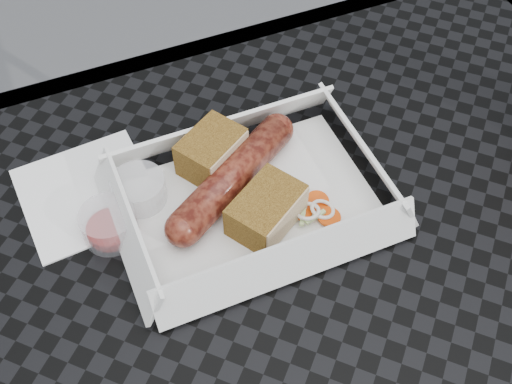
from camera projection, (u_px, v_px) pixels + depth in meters
patio_table at (356, 368)px, 0.58m from camera, size 0.80×0.80×0.74m
food_tray at (252, 202)px, 0.60m from camera, size 0.22×0.15×0.00m
bratwurst at (233, 177)px, 0.59m from camera, size 0.16×0.11×0.03m
bread_near at (211, 152)px, 0.61m from camera, size 0.07×0.07×0.04m
bread_far at (266, 210)px, 0.57m from camera, size 0.08×0.07×0.03m
veg_garnish at (313, 210)px, 0.59m from camera, size 0.03×0.03×0.00m
napkin at (88, 193)px, 0.61m from camera, size 0.13×0.13×0.00m
condiment_cup_sauce at (109, 225)px, 0.57m from camera, size 0.05×0.05×0.03m
condiment_cup_empty at (139, 191)px, 0.59m from camera, size 0.05×0.05×0.03m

